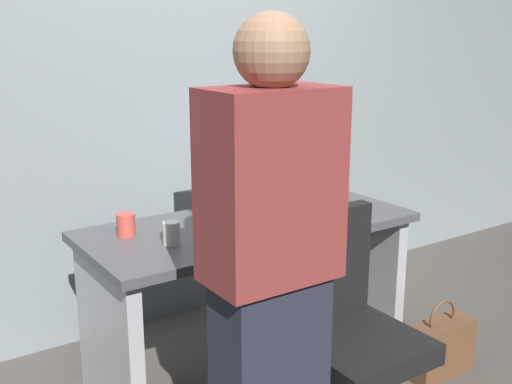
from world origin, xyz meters
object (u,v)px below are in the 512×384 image
at_px(monitor, 243,157).
at_px(cell_phone, 347,213).
at_px(keyboard, 267,226).
at_px(cup_by_monitor, 126,225).
at_px(book_stack, 302,188).
at_px(desk, 250,268).
at_px(person_at_desk, 270,281).
at_px(cup_near_keyboard, 171,233).
at_px(office_chair, 347,348).
at_px(handbag, 440,347).
at_px(mouse, 319,215).

height_order(monitor, cell_phone, monitor).
height_order(monitor, keyboard, monitor).
distance_m(cup_by_monitor, book_stack, 0.93).
xyz_separation_m(desk, book_stack, (0.39, 0.11, 0.30)).
bearing_deg(person_at_desk, cup_near_keyboard, 88.45).
height_order(cup_near_keyboard, book_stack, book_stack).
bearing_deg(monitor, person_at_desk, -118.71).
relative_size(office_chair, handbag, 2.49).
distance_m(cup_by_monitor, cell_phone, 1.03).
height_order(mouse, cup_near_keyboard, cup_near_keyboard).
distance_m(office_chair, mouse, 0.71).
relative_size(mouse, handbag, 0.26).
bearing_deg(handbag, cell_phone, 124.95).
bearing_deg(desk, keyboard, -85.62).
bearing_deg(cell_phone, mouse, -173.91).
height_order(monitor, book_stack, monitor).
xyz_separation_m(mouse, cup_by_monitor, (-0.83, 0.27, 0.03)).
xyz_separation_m(mouse, handbag, (0.43, -0.39, -0.63)).
bearing_deg(cup_by_monitor, desk, -13.34).
distance_m(monitor, keyboard, 0.40).
bearing_deg(person_at_desk, keyboard, 55.67).
distance_m(cup_near_keyboard, cell_phone, 0.89).
distance_m(desk, mouse, 0.40).
height_order(person_at_desk, keyboard, person_at_desk).
xyz_separation_m(desk, mouse, (0.29, -0.14, 0.24)).
xyz_separation_m(mouse, book_stack, (0.10, 0.25, 0.06)).
xyz_separation_m(keyboard, cup_by_monitor, (-0.55, 0.25, 0.04)).
xyz_separation_m(desk, person_at_desk, (-0.45, -0.80, 0.32)).
relative_size(monitor, keyboard, 1.26).
bearing_deg(office_chair, desk, 88.67).
bearing_deg(office_chair, book_stack, 63.33).
relative_size(monitor, cup_by_monitor, 5.65).
bearing_deg(monitor, desk, -115.05).
distance_m(mouse, book_stack, 0.28).
distance_m(person_at_desk, cup_near_keyboard, 0.72).
bearing_deg(keyboard, mouse, -5.29).
height_order(cup_near_keyboard, handbag, cup_near_keyboard).
height_order(cup_by_monitor, book_stack, book_stack).
height_order(office_chair, cup_near_keyboard, office_chair).
relative_size(office_chair, cell_phone, 6.53).
relative_size(cup_near_keyboard, handbag, 0.25).
relative_size(person_at_desk, book_stack, 6.86).
xyz_separation_m(book_stack, cell_phone, (0.07, -0.26, -0.07)).
xyz_separation_m(keyboard, mouse, (0.28, -0.02, 0.01)).
distance_m(monitor, cup_by_monitor, 0.66).
height_order(keyboard, cell_phone, keyboard).
relative_size(monitor, cell_phone, 3.75).
height_order(monitor, cup_by_monitor, monitor).
bearing_deg(cell_phone, keyboard, -175.14).
distance_m(keyboard, cup_by_monitor, 0.60).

